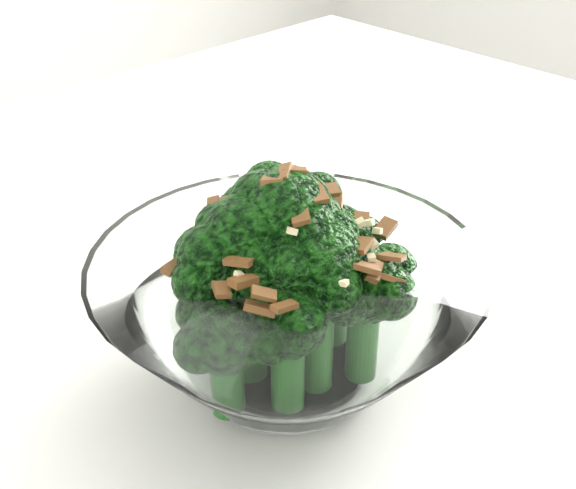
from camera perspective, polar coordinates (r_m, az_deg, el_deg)
table at (r=0.60m, az=-8.71°, el=-8.94°), size 1.26×0.89×0.75m
broccoli_dish at (r=0.45m, az=-0.15°, el=-4.21°), size 0.22×0.22×0.14m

